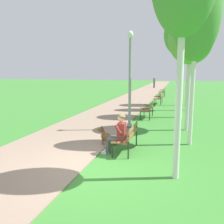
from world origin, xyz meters
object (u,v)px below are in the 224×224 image
birch_tree_sixth (189,38)px  birch_tree_second (196,12)px  park_bench_near (127,136)px  pedestrian_distant (154,82)px  person_seated_on_near_bench (118,133)px  park_bench_far (159,97)px  birch_tree_third (191,38)px  park_bench_mid (148,109)px  lamp_post_near (130,80)px  park_bench_furthest (163,91)px  dog_brown (108,138)px  birch_tree_fourth (184,35)px  birch_tree_fifth (191,38)px

birch_tree_sixth → birch_tree_second: bearing=-90.3°
park_bench_near → pedestrian_distant: size_ratio=0.91×
person_seated_on_near_bench → birch_tree_sixth: (2.22, 11.85, 4.16)m
park_bench_far → birch_tree_third: size_ratio=0.30×
park_bench_mid → birch_tree_third: birch_tree_third is taller
park_bench_mid → park_bench_far: same height
lamp_post_near → park_bench_furthest: bearing=88.5°
park_bench_far → lamp_post_near: 9.22m
dog_brown → birch_tree_third: bearing=49.0°
birch_tree_second → birch_tree_fourth: (-0.34, 5.20, -0.01)m
lamp_post_near → pedestrian_distant: bearing=93.6°
dog_brown → pedestrian_distant: (-1.42, 29.21, 0.58)m
park_bench_far → birch_tree_second: 11.41m
person_seated_on_near_bench → birch_tree_fifth: 10.51m
park_bench_near → birch_tree_fourth: (1.61, 6.48, 3.88)m
park_bench_far → birch_tree_sixth: 4.78m
dog_brown → park_bench_near: bearing=-29.4°
birch_tree_third → birch_tree_sixth: size_ratio=0.80×
birch_tree_second → birch_tree_sixth: birch_tree_sixth is taller
park_bench_furthest → birch_tree_fifth: bearing=-75.5°
person_seated_on_near_bench → birch_tree_sixth: 12.75m
person_seated_on_near_bench → pedestrian_distant: size_ratio=0.76×
birch_tree_third → birch_tree_fourth: size_ratio=0.88×
park_bench_near → birch_tree_sixth: size_ratio=0.24×
dog_brown → birch_tree_sixth: birch_tree_sixth is taller
park_bench_mid → birch_tree_third: 4.53m
park_bench_near → park_bench_far: bearing=89.9°
dog_brown → birch_tree_second: 5.03m
park_bench_near → park_bench_furthest: same height
birch_tree_third → pedestrian_distant: bearing=98.9°
park_bench_mid → birch_tree_third: size_ratio=0.30×
birch_tree_fifth → birch_tree_sixth: (-0.03, 2.34, 0.28)m
birch_tree_fifth → park_bench_near: bearing=-102.5°
park_bench_far → birch_tree_sixth: size_ratio=0.24×
birch_tree_second → birch_tree_third: 2.28m
lamp_post_near → park_bench_mid: bearing=82.6°
dog_brown → pedestrian_distant: size_ratio=0.49×
birch_tree_second → pedestrian_distant: bearing=98.3°
dog_brown → birch_tree_third: birch_tree_third is taller
dog_brown → park_bench_furthest: bearing=87.8°
park_bench_mid → birch_tree_sixth: (2.10, 5.65, 4.33)m
park_bench_near → birch_tree_fourth: 7.72m
birch_tree_third → lamp_post_near: bearing=-163.2°
park_bench_far → birch_tree_third: bearing=-77.4°
person_seated_on_near_bench → birch_tree_fifth: birch_tree_fifth is taller
park_bench_furthest → birch_tree_third: bearing=-81.9°
park_bench_furthest → birch_tree_sixth: bearing=-70.4°
birch_tree_fourth → birch_tree_sixth: 5.05m
park_bench_furthest → pedestrian_distant: 12.39m
park_bench_furthest → lamp_post_near: 14.76m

